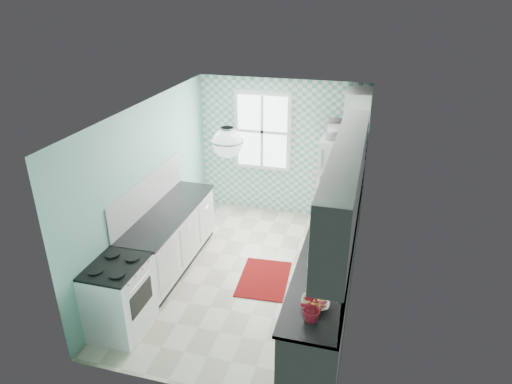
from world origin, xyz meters
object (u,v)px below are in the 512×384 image
(potted_plant, at_px, (313,307))
(stove, at_px, (119,296))
(sink, at_px, (337,215))
(microwave, at_px, (344,130))
(ceiling_light, at_px, (227,143))
(fridge, at_px, (340,184))
(fruit_bowl, at_px, (315,303))

(potted_plant, bearing_deg, stove, 171.68)
(stove, distance_m, sink, 3.15)
(stove, xyz_separation_m, microwave, (2.31, 3.36, 1.31))
(ceiling_light, height_order, stove, ceiling_light)
(microwave, bearing_deg, potted_plant, 89.58)
(fridge, xyz_separation_m, microwave, (0.00, 0.00, 0.97))
(potted_plant, bearing_deg, fruit_bowl, 90.00)
(fruit_bowl, height_order, microwave, microwave)
(fridge, bearing_deg, microwave, 52.71)
(sink, height_order, potted_plant, sink)
(fruit_bowl, bearing_deg, microwave, 91.48)
(stove, relative_size, potted_plant, 3.04)
(sink, distance_m, potted_plant, 2.35)
(ceiling_light, height_order, potted_plant, ceiling_light)
(fridge, height_order, fruit_bowl, fridge)
(ceiling_light, relative_size, sink, 0.64)
(fruit_bowl, distance_m, potted_plant, 0.24)
(fruit_bowl, relative_size, potted_plant, 0.96)
(ceiling_light, relative_size, stove, 0.38)
(stove, xyz_separation_m, potted_plant, (2.40, -0.35, 0.61))
(fridge, height_order, stove, fridge)
(ceiling_light, height_order, microwave, ceiling_light)
(microwave, bearing_deg, sink, 92.10)
(ceiling_light, distance_m, stove, 2.31)
(fridge, distance_m, sink, 1.37)
(stove, relative_size, sink, 1.68)
(fruit_bowl, xyz_separation_m, potted_plant, (0.00, -0.21, 0.11))
(fridge, relative_size, fruit_bowl, 5.69)
(sink, distance_m, microwave, 1.62)
(stove, height_order, fruit_bowl, fruit_bowl)
(fridge, height_order, sink, fridge)
(fridge, distance_m, potted_plant, 3.72)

